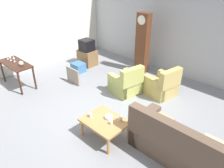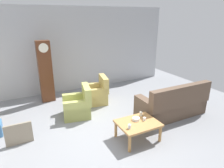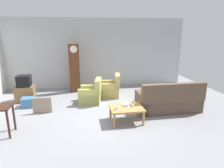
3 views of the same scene
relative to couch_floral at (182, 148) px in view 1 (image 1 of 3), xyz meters
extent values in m
plane|color=gray|center=(-2.05, -0.01, -0.35)|extent=(10.40, 10.40, 0.00)
cube|color=#ADAFB5|center=(-2.05, 3.59, 1.25)|extent=(8.40, 0.16, 3.20)
cube|color=silver|center=(-6.25, 0.39, 1.09)|extent=(0.12, 6.40, 2.88)
cube|color=brown|center=(0.00, 0.07, -0.13)|extent=(2.10, 0.84, 0.44)
cube|color=brown|center=(0.00, -0.29, 0.39)|extent=(2.10, 0.20, 0.60)
cube|color=brown|center=(-0.93, 0.07, -0.01)|extent=(0.24, 0.84, 0.68)
cube|color=#C6B284|center=(0.48, 0.12, 0.27)|extent=(0.36, 0.13, 0.36)
cube|color=#9E8966|center=(-0.48, 0.12, 0.27)|extent=(0.38, 0.18, 0.36)
cube|color=tan|center=(-2.55, 1.28, -0.15)|extent=(0.90, 0.90, 0.40)
cube|color=tan|center=(-2.24, 1.22, 0.31)|extent=(0.33, 0.78, 0.52)
cube|color=tan|center=(-2.49, 1.58, -0.05)|extent=(0.78, 0.31, 0.60)
cube|color=tan|center=(-2.61, 0.99, -0.05)|extent=(0.78, 0.31, 0.60)
cube|color=tan|center=(-1.70, 1.93, -0.15)|extent=(0.89, 0.89, 0.40)
cube|color=tan|center=(-1.38, 1.87, 0.31)|extent=(0.32, 0.78, 0.52)
cube|color=tan|center=(-1.64, 2.22, -0.05)|extent=(0.78, 0.30, 0.60)
cube|color=tan|center=(-1.76, 1.63, -0.05)|extent=(0.78, 0.30, 0.60)
cube|color=#B27F47|center=(-1.59, -0.53, 0.08)|extent=(0.96, 0.76, 0.05)
cylinder|color=#B27F47|center=(-2.01, -0.85, -0.15)|extent=(0.07, 0.07, 0.40)
cylinder|color=#B27F47|center=(-1.16, -0.85, -0.15)|extent=(0.07, 0.07, 0.40)
cylinder|color=#B27F47|center=(-2.01, -0.21, -0.15)|extent=(0.07, 0.07, 0.40)
cylinder|color=#B27F47|center=(-1.16, -0.21, -0.15)|extent=(0.07, 0.07, 0.40)
cube|color=#381E14|center=(-5.31, -0.74, 0.41)|extent=(1.30, 0.56, 0.04)
cylinder|color=#381E14|center=(-5.91, -0.98, 0.02)|extent=(0.06, 0.06, 0.75)
cylinder|color=#381E14|center=(-4.70, -0.98, 0.02)|extent=(0.06, 0.06, 0.75)
cylinder|color=#381E14|center=(-5.91, -0.51, 0.02)|extent=(0.06, 0.06, 0.75)
cylinder|color=#381E14|center=(-4.70, -0.51, 0.02)|extent=(0.06, 0.06, 0.75)
cube|color=#562D19|center=(-3.10, 2.84, 0.70)|extent=(0.44, 0.28, 2.10)
cylinder|color=silver|center=(-3.10, 2.68, 1.53)|extent=(0.30, 0.02, 0.30)
cube|color=brown|center=(-4.98, 1.88, -0.06)|extent=(0.68, 0.52, 0.58)
cube|color=black|center=(-4.98, 1.88, 0.44)|extent=(0.48, 0.44, 0.42)
cube|color=gray|center=(-4.15, 0.55, -0.09)|extent=(0.60, 0.05, 0.53)
cube|color=teal|center=(-4.74, 1.23, -0.19)|extent=(0.44, 0.39, 0.33)
sphere|color=silver|center=(-4.99, -0.70, 0.50)|extent=(0.14, 0.14, 0.14)
cylinder|color=white|center=(-1.40, -0.52, 0.14)|extent=(0.07, 0.07, 0.08)
cylinder|color=silver|center=(-1.91, -0.66, 0.15)|extent=(0.07, 0.07, 0.10)
cylinder|color=beige|center=(-1.34, -0.29, 0.15)|extent=(0.08, 0.08, 0.10)
cylinder|color=white|center=(-1.57, -0.42, 0.13)|extent=(0.18, 0.18, 0.06)
cylinder|color=silver|center=(-5.78, -0.77, 0.44)|extent=(0.06, 0.06, 0.02)
cylinder|color=silver|center=(-5.78, -0.77, 0.49)|extent=(0.01, 0.01, 0.08)
cone|color=silver|center=(-5.78, -0.77, 0.57)|extent=(0.07, 0.07, 0.08)
cylinder|color=silver|center=(-5.58, -0.76, 0.44)|extent=(0.06, 0.06, 0.02)
cylinder|color=silver|center=(-5.58, -0.76, 0.49)|extent=(0.01, 0.01, 0.08)
cone|color=silver|center=(-5.58, -0.76, 0.57)|extent=(0.07, 0.07, 0.08)
cylinder|color=silver|center=(-5.40, -0.72, 0.44)|extent=(0.06, 0.06, 0.02)
cylinder|color=silver|center=(-5.40, -0.72, 0.50)|extent=(0.01, 0.01, 0.09)
cone|color=silver|center=(-5.40, -0.72, 0.58)|extent=(0.06, 0.06, 0.09)
camera|label=1|loc=(1.15, -3.17, 3.11)|focal=34.86mm
camera|label=2|loc=(-4.00, -3.92, 2.50)|focal=31.58mm
camera|label=3|loc=(-2.92, -5.81, 2.27)|focal=31.78mm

